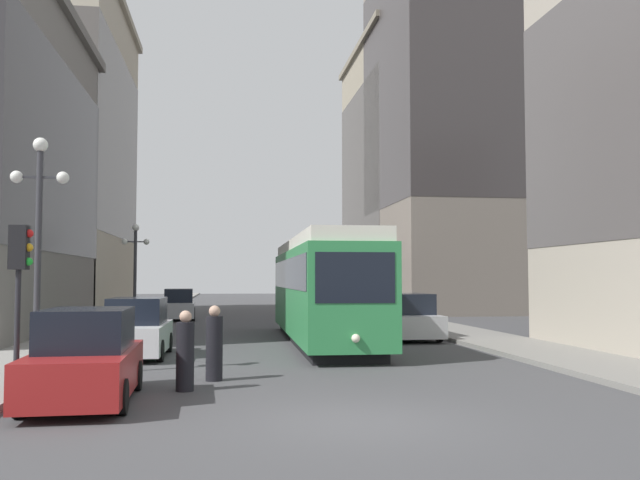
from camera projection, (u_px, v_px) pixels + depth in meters
name	position (u px, v px, depth m)	size (l,w,h in m)	color
ground_plane	(359.00, 422.00, 11.62)	(200.00, 200.00, 0.00)	#424244
sidewalk_left	(148.00, 311.00, 50.12)	(3.10, 120.00, 0.15)	gray
sidewalk_right	(359.00, 309.00, 52.25)	(3.10, 120.00, 0.15)	gray
streetcar	(321.00, 287.00, 26.05)	(2.82, 14.98, 3.89)	black
transit_bus	(342.00, 286.00, 40.91)	(2.62, 11.30, 3.45)	black
parked_car_left_near	(179.00, 305.00, 40.41)	(2.05, 4.94, 1.82)	black
parked_car_left_mid	(86.00, 359.00, 13.45)	(1.99, 4.46, 1.82)	black
parked_car_right_far	(407.00, 318.00, 27.54)	(1.95, 4.86, 1.82)	black
parked_car_left_far	(137.00, 330.00, 21.24)	(1.93, 4.36, 1.82)	black
pedestrian_crossing_near	(185.00, 353.00, 14.81)	(0.39, 0.39, 1.73)	black
pedestrian_crossing_far	(214.00, 346.00, 16.32)	(0.40, 0.40, 1.78)	black
traffic_light_near_left	(20.00, 262.00, 14.74)	(0.47, 0.36, 3.41)	#232328
lamp_post_left_near	(39.00, 218.00, 17.03)	(1.41, 0.36, 5.78)	#333338
lamp_post_left_far	(135.00, 257.00, 35.34)	(1.41, 0.36, 5.07)	#333338
building_left_midblock	(33.00, 151.00, 45.68)	(11.81, 17.82, 21.14)	#B2A893
building_right_midblock	(441.00, 173.00, 61.88)	(15.83, 17.49, 23.07)	gray
building_right_far	(471.00, 99.00, 52.17)	(14.18, 15.32, 31.07)	slate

